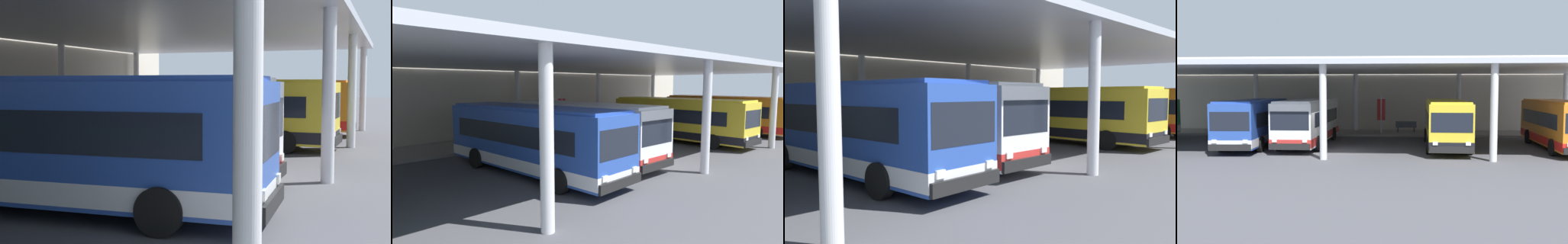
% 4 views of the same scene
% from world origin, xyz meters
% --- Properties ---
extents(ground_plane, '(200.00, 200.00, 0.00)m').
position_xyz_m(ground_plane, '(0.00, 0.00, 0.00)').
color(ground_plane, '#47474C').
extents(platform_kerb, '(42.00, 4.50, 0.18)m').
position_xyz_m(platform_kerb, '(0.00, 11.75, 0.09)').
color(platform_kerb, gray).
rests_on(platform_kerb, ground).
extents(station_building_facade, '(48.00, 1.60, 6.92)m').
position_xyz_m(station_building_facade, '(0.00, 15.00, 3.46)').
color(station_building_facade, beige).
rests_on(station_building_facade, ground).
extents(canopy_shelter, '(40.00, 17.00, 5.55)m').
position_xyz_m(canopy_shelter, '(0.00, 5.50, 5.29)').
color(canopy_shelter, silver).
rests_on(canopy_shelter, ground).
extents(bus_second_bay, '(3.15, 10.66, 3.17)m').
position_xyz_m(bus_second_bay, '(-5.83, 3.20, 1.66)').
color(bus_second_bay, '#284CA8').
rests_on(bus_second_bay, ground).
extents(bus_middle_bay, '(2.75, 10.54, 3.17)m').
position_xyz_m(bus_middle_bay, '(-2.19, 3.86, 1.66)').
color(bus_middle_bay, white).
rests_on(bus_middle_bay, ground).
extents(bus_far_bay, '(2.91, 10.59, 3.17)m').
position_xyz_m(bus_far_bay, '(7.21, 3.15, 1.66)').
color(bus_far_bay, yellow).
rests_on(bus_far_bay, ground).
extents(bus_departing, '(3.00, 10.62, 3.17)m').
position_xyz_m(bus_departing, '(14.46, 3.02, 1.66)').
color(bus_departing, orange).
rests_on(bus_departing, ground).
extents(bench_waiting, '(1.80, 0.45, 0.92)m').
position_xyz_m(bench_waiting, '(4.57, 11.82, 0.66)').
color(bench_waiting, '#4C515B').
rests_on(bench_waiting, platform_kerb).
extents(trash_bin, '(0.52, 0.52, 0.98)m').
position_xyz_m(trash_bin, '(8.27, 11.53, 0.68)').
color(trash_bin, maroon).
rests_on(trash_bin, platform_kerb).
extents(banner_sign, '(0.70, 0.12, 3.20)m').
position_xyz_m(banner_sign, '(2.46, 10.94, 1.98)').
color(banner_sign, '#B2B2B7').
rests_on(banner_sign, platform_kerb).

